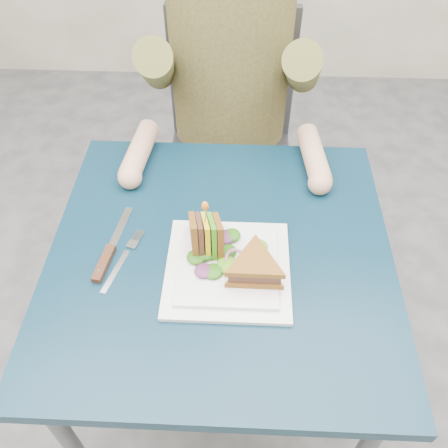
{
  "coord_description": "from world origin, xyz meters",
  "views": [
    {
      "loc": [
        0.04,
        -0.65,
        1.54
      ],
      "look_at": [
        0.01,
        -0.0,
        0.82
      ],
      "focal_mm": 38.0,
      "sensor_mm": 36.0,
      "label": 1
    }
  ],
  "objects_px": {
    "diner": "(230,44)",
    "sandwich_flat": "(255,268)",
    "knife": "(107,256)",
    "table": "(221,273)",
    "chair": "(230,131)",
    "plate": "(228,268)",
    "sandwich_upright": "(206,237)",
    "fork": "(122,261)"
  },
  "relations": [
    {
      "from": "fork",
      "to": "knife",
      "type": "relative_size",
      "value": 0.79
    },
    {
      "from": "diner",
      "to": "sandwich_upright",
      "type": "xyz_separation_m",
      "value": [
        -0.03,
        -0.58,
        -0.13
      ]
    },
    {
      "from": "sandwich_flat",
      "to": "chair",
      "type": "bearing_deg",
      "value": 95.44
    },
    {
      "from": "plate",
      "to": "knife",
      "type": "xyz_separation_m",
      "value": [
        -0.26,
        0.02,
        -0.0
      ]
    },
    {
      "from": "table",
      "to": "plate",
      "type": "relative_size",
      "value": 2.88
    },
    {
      "from": "diner",
      "to": "fork",
      "type": "height_order",
      "value": "diner"
    },
    {
      "from": "table",
      "to": "sandwich_flat",
      "type": "relative_size",
      "value": 5.44
    },
    {
      "from": "diner",
      "to": "table",
      "type": "bearing_deg",
      "value": -90.0
    },
    {
      "from": "chair",
      "to": "fork",
      "type": "relative_size",
      "value": 5.29
    },
    {
      "from": "table",
      "to": "chair",
      "type": "height_order",
      "value": "chair"
    },
    {
      "from": "sandwich_flat",
      "to": "diner",
      "type": "bearing_deg",
      "value": 96.37
    },
    {
      "from": "chair",
      "to": "knife",
      "type": "xyz_separation_m",
      "value": [
        -0.24,
        -0.72,
        0.2
      ]
    },
    {
      "from": "diner",
      "to": "sandwich_flat",
      "type": "bearing_deg",
      "value": -83.63
    },
    {
      "from": "sandwich_flat",
      "to": "sandwich_upright",
      "type": "distance_m",
      "value": 0.12
    },
    {
      "from": "chair",
      "to": "fork",
      "type": "bearing_deg",
      "value": -106.07
    },
    {
      "from": "chair",
      "to": "diner",
      "type": "height_order",
      "value": "diner"
    },
    {
      "from": "diner",
      "to": "fork",
      "type": "distance_m",
      "value": 0.68
    },
    {
      "from": "knife",
      "to": "sandwich_flat",
      "type": "bearing_deg",
      "value": -8.33
    },
    {
      "from": "diner",
      "to": "fork",
      "type": "xyz_separation_m",
      "value": [
        -0.21,
        -0.62,
        -0.18
      ]
    },
    {
      "from": "fork",
      "to": "plate",
      "type": "bearing_deg",
      "value": -2.89
    },
    {
      "from": "plate",
      "to": "fork",
      "type": "bearing_deg",
      "value": 177.11
    },
    {
      "from": "sandwich_upright",
      "to": "knife",
      "type": "height_order",
      "value": "sandwich_upright"
    },
    {
      "from": "fork",
      "to": "table",
      "type": "bearing_deg",
      "value": 10.94
    },
    {
      "from": "fork",
      "to": "knife",
      "type": "xyz_separation_m",
      "value": [
        -0.03,
        0.01,
        0.0
      ]
    },
    {
      "from": "diner",
      "to": "sandwich_flat",
      "type": "relative_size",
      "value": 5.4
    },
    {
      "from": "plate",
      "to": "sandwich_upright",
      "type": "height_order",
      "value": "sandwich_upright"
    },
    {
      "from": "chair",
      "to": "sandwich_flat",
      "type": "xyz_separation_m",
      "value": [
        0.07,
        -0.77,
        0.23
      ]
    },
    {
      "from": "plate",
      "to": "chair",
      "type": "bearing_deg",
      "value": 91.38
    },
    {
      "from": "fork",
      "to": "diner",
      "type": "bearing_deg",
      "value": 71.19
    },
    {
      "from": "table",
      "to": "diner",
      "type": "xyz_separation_m",
      "value": [
        -0.0,
        0.58,
        0.26
      ]
    },
    {
      "from": "chair",
      "to": "plate",
      "type": "bearing_deg",
      "value": -88.62
    },
    {
      "from": "diner",
      "to": "knife",
      "type": "relative_size",
      "value": 3.36
    },
    {
      "from": "diner",
      "to": "fork",
      "type": "bearing_deg",
      "value": -108.81
    },
    {
      "from": "sandwich_upright",
      "to": "knife",
      "type": "relative_size",
      "value": 0.67
    },
    {
      "from": "sandwich_flat",
      "to": "sandwich_upright",
      "type": "xyz_separation_m",
      "value": [
        -0.1,
        0.07,
        0.01
      ]
    },
    {
      "from": "sandwich_upright",
      "to": "chair",
      "type": "bearing_deg",
      "value": 87.61
    },
    {
      "from": "plate",
      "to": "knife",
      "type": "height_order",
      "value": "plate"
    },
    {
      "from": "knife",
      "to": "table",
      "type": "bearing_deg",
      "value": 7.23
    },
    {
      "from": "sandwich_flat",
      "to": "knife",
      "type": "bearing_deg",
      "value": 171.67
    },
    {
      "from": "diner",
      "to": "sandwich_upright",
      "type": "relative_size",
      "value": 5.02
    },
    {
      "from": "plate",
      "to": "knife",
      "type": "distance_m",
      "value": 0.26
    },
    {
      "from": "table",
      "to": "knife",
      "type": "xyz_separation_m",
      "value": [
        -0.24,
        -0.03,
        0.09
      ]
    }
  ]
}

